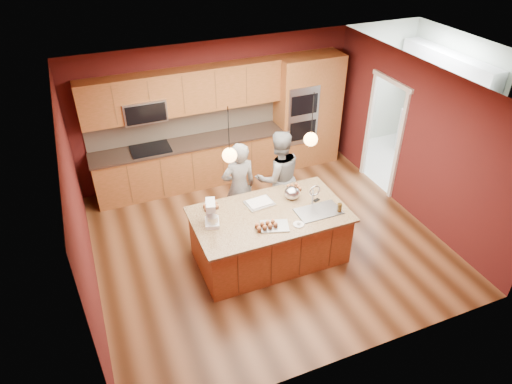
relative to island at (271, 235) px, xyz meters
name	(u,v)px	position (x,y,z in m)	size (l,w,h in m)	color
floor	(266,240)	(0.10, 0.39, -0.44)	(5.50, 5.50, 0.00)	#452511
ceiling	(269,88)	(0.10, 0.39, 2.26)	(5.50, 5.50, 0.00)	white
wall_back	(216,110)	(0.10, 2.89, 0.91)	(5.50, 5.50, 0.00)	#511817
wall_front	(357,282)	(0.10, -2.11, 0.91)	(5.50, 5.50, 0.00)	#511817
wall_left	(79,213)	(-2.65, 0.39, 0.91)	(5.00, 5.00, 0.00)	#511817
wall_right	(414,141)	(2.85, 0.39, 0.91)	(5.00, 5.00, 0.00)	#511817
cabinet_run	(187,139)	(-0.58, 2.63, 0.54)	(3.74, 0.64, 2.30)	brown
oven_column	(307,111)	(1.95, 2.58, 0.71)	(1.30, 0.62, 2.30)	brown
doorway_trim	(383,137)	(2.83, 1.19, 0.61)	(0.08, 1.11, 2.20)	white
laundry_room	(447,73)	(4.45, 1.59, 1.51)	(2.60, 2.70, 2.70)	silver
pendant_left	(230,155)	(-0.62, 0.00, 1.56)	(0.20, 0.20, 0.80)	black
pendant_right	(311,139)	(0.59, 0.00, 1.56)	(0.20, 0.20, 0.80)	black
island	(271,235)	(0.00, 0.00, 0.00)	(2.35, 1.32, 1.24)	brown
person_left	(239,187)	(-0.18, 0.91, 0.38)	(0.60, 0.39, 1.64)	black
person_right	(278,177)	(0.54, 0.91, 0.41)	(0.83, 0.64, 1.70)	slate
stand_mixer	(211,215)	(-0.91, 0.10, 0.59)	(0.26, 0.32, 0.39)	white
sheet_cake	(259,203)	(-0.07, 0.29, 0.44)	(0.45, 0.35, 0.05)	silver
cooling_rack	(275,226)	(-0.08, -0.32, 0.43)	(0.40, 0.29, 0.02)	#A1A4A7
mixing_bowl	(292,193)	(0.47, 0.25, 0.52)	(0.25, 0.25, 0.21)	silver
plate	(299,224)	(0.26, -0.41, 0.43)	(0.17, 0.17, 0.01)	white
tumbler	(339,208)	(0.98, -0.35, 0.49)	(0.07, 0.07, 0.14)	#35230B
phone	(316,200)	(0.80, 0.04, 0.43)	(0.12, 0.06, 0.01)	black
cupcakes_left	(211,206)	(-0.80, 0.47, 0.46)	(0.25, 0.17, 0.07)	#CF7640
cupcakes_rack	(266,225)	(-0.21, -0.31, 0.48)	(0.34, 0.17, 0.08)	#CF7640
cupcakes_right	(294,188)	(0.62, 0.46, 0.45)	(0.21, 0.21, 0.06)	#CF7640
washer	(437,146)	(4.27, 1.21, 0.10)	(0.67, 0.69, 1.09)	white
dryer	(417,135)	(4.29, 1.86, 0.05)	(0.61, 0.63, 0.99)	white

